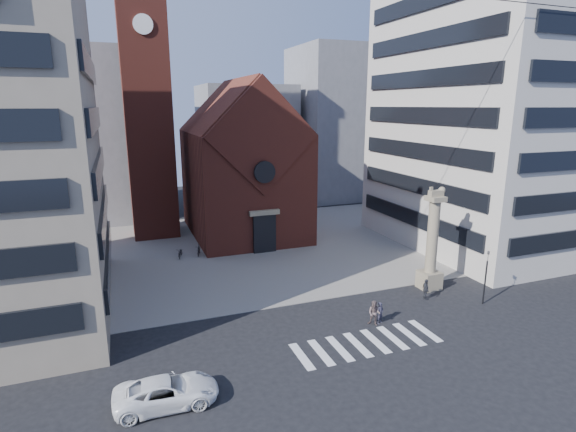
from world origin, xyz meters
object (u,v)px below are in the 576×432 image
object	(u,v)px
white_car	(167,392)
pedestrian_2	(426,289)
scooter_0	(180,253)
pedestrian_0	(380,313)
pedestrian_1	(374,313)
lion_column	(432,249)
traffic_light	(486,276)

from	to	relation	value
white_car	pedestrian_2	distance (m)	21.39
white_car	scooter_0	world-z (taller)	white_car
pedestrian_0	pedestrian_1	bearing A→B (deg)	165.22
pedestrian_0	scooter_0	distance (m)	22.31
lion_column	pedestrian_1	xyz separation A→B (m)	(-7.74, -4.02, -2.56)
lion_column	pedestrian_0	distance (m)	8.62
lion_column	pedestrian_2	world-z (taller)	lion_column
lion_column	pedestrian_1	size ratio (longest dim) A/B	4.84
pedestrian_0	pedestrian_1	distance (m)	0.57
white_car	pedestrian_1	size ratio (longest dim) A/B	2.93
traffic_light	white_car	distance (m)	24.53
pedestrian_1	traffic_light	bearing A→B (deg)	46.54
lion_column	pedestrian_1	bearing A→B (deg)	-152.56
pedestrian_0	pedestrian_1	xyz separation A→B (m)	(-0.55, -0.09, 0.11)
pedestrian_0	scooter_0	bearing A→B (deg)	96.07
white_car	pedestrian_2	bearing A→B (deg)	-71.62
pedestrian_1	pedestrian_2	distance (m)	6.49
pedestrian_2	lion_column	bearing A→B (deg)	-29.82
pedestrian_1	scooter_0	bearing A→B (deg)	165.45
lion_column	pedestrian_2	size ratio (longest dim) A/B	5.16
pedestrian_0	pedestrian_2	world-z (taller)	pedestrian_2
pedestrian_0	pedestrian_2	xyz separation A→B (m)	(5.52, 2.19, 0.05)
lion_column	traffic_light	world-z (taller)	lion_column
white_car	scooter_0	bearing A→B (deg)	-7.16
white_car	pedestrian_1	bearing A→B (deg)	-73.47
traffic_light	scooter_0	world-z (taller)	traffic_light
pedestrian_2	scooter_0	bearing A→B (deg)	58.74
pedestrian_2	pedestrian_1	bearing A→B (deg)	124.81
traffic_light	pedestrian_1	xyz separation A→B (m)	(-9.73, -0.02, -1.39)
lion_column	white_car	size ratio (longest dim) A/B	1.65
white_car	pedestrian_0	size ratio (longest dim) A/B	3.34
white_car	scooter_0	distance (m)	23.38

